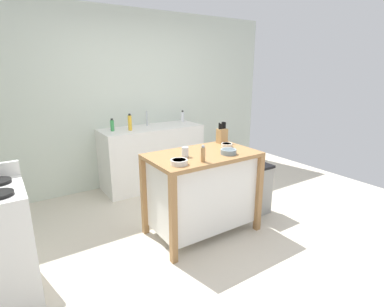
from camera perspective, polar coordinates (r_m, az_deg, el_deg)
ground_plane at (r=3.43m, az=2.81°, el=-15.04°), size 6.01×6.01×0.00m
wall_back at (r=4.72m, az=-11.66°, el=10.02°), size 5.01×0.10×2.60m
kitchen_island at (r=3.25m, az=1.96°, el=-6.78°), size 1.15×0.69×0.91m
knife_block at (r=3.55m, az=5.75°, el=3.50°), size 0.11×0.09×0.25m
bowl_ceramic_wide at (r=3.10m, az=6.99°, el=0.38°), size 0.16×0.16×0.05m
bowl_ceramic_small at (r=3.40m, az=6.66°, el=1.65°), size 0.13×0.13×0.04m
bowl_stoneware_deep at (r=2.75m, az=-2.49°, el=-1.62°), size 0.16×0.16×0.05m
drinking_cup at (r=2.98m, az=-1.31°, el=0.30°), size 0.07×0.07×0.10m
pepper_grinder at (r=2.82m, az=2.12°, el=-0.06°), size 0.04×0.04×0.17m
trash_bin at (r=3.82m, az=11.99°, el=-6.66°), size 0.36×0.28×0.63m
sink_counter at (r=4.63m, az=-7.61°, el=-0.52°), size 1.52×0.60×0.92m
sink_faucet at (r=4.63m, az=-8.64°, el=6.63°), size 0.02×0.02×0.22m
bottle_spray_cleaner at (r=4.90m, az=-1.82°, el=7.06°), size 0.05×0.05×0.19m
bottle_hand_soap at (r=4.32m, az=-15.02°, el=5.24°), size 0.05×0.05×0.18m
bottle_dish_soap at (r=4.31m, az=-11.79°, el=5.80°), size 0.05×0.05×0.24m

